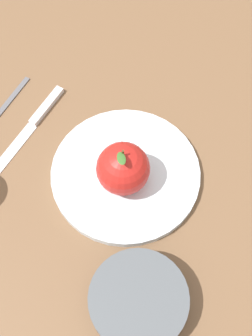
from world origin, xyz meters
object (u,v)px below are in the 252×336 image
object	(u,v)px
side_bowl	(138,300)
knife	(33,123)
dinner_plate	(126,171)
apple	(123,169)

from	to	relation	value
side_bowl	knife	xyz separation A→B (m)	(-0.26, -0.23, -0.02)
knife	dinner_plate	bearing A→B (deg)	70.74
dinner_plate	apple	size ratio (longest dim) A/B	2.51
dinner_plate	knife	bearing A→B (deg)	-109.26
apple	knife	world-z (taller)	apple
dinner_plate	knife	size ratio (longest dim) A/B	1.19
dinner_plate	side_bowl	xyz separation A→B (m)	(0.20, 0.06, 0.02)
side_bowl	dinner_plate	bearing A→B (deg)	-163.60
dinner_plate	apple	distance (m)	0.05
apple	side_bowl	size ratio (longest dim) A/B	0.71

